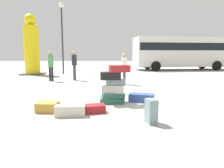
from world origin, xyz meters
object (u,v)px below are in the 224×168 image
at_px(suitcase_navy_foreground_near, 142,98).
at_px(suitcase_tan_white_trunk, 48,107).
at_px(suitcase_tower, 114,86).
at_px(suitcase_slate_foreground_far, 151,111).
at_px(suitcase_cream_behind_tower, 70,111).
at_px(lamp_post, 62,27).
at_px(person_passerby_in_red, 74,63).
at_px(yellow_dummy_statue, 32,48).
at_px(parked_bus, 181,51).
at_px(suitcase_slate_left_side, 110,89).
at_px(suitcase_maroon_upright_blue, 95,109).
at_px(person_tourist_with_camera, 51,63).
at_px(person_bearded_onlooker, 124,66).

bearing_deg(suitcase_navy_foreground_near, suitcase_tan_white_trunk, -140.72).
xyz_separation_m(suitcase_tower, suitcase_slate_foreground_far, (0.80, -1.94, -0.27)).
relative_size(suitcase_cream_behind_tower, lamp_post, 0.14).
relative_size(person_passerby_in_red, lamp_post, 0.32).
distance_m(suitcase_tower, yellow_dummy_statue, 11.06).
bearing_deg(parked_bus, suitcase_slate_left_side, -126.83).
relative_size(suitcase_maroon_upright_blue, yellow_dummy_statue, 0.12).
xyz_separation_m(suitcase_navy_foreground_near, person_tourist_with_camera, (-4.40, 5.10, 0.89)).
distance_m(suitcase_slate_foreground_far, parked_bus, 17.11).
xyz_separation_m(suitcase_navy_foreground_near, suitcase_slate_left_side, (-1.05, 1.56, 0.02)).
relative_size(suitcase_maroon_upright_blue, suitcase_navy_foreground_near, 0.65).
relative_size(suitcase_maroon_upright_blue, parked_bus, 0.05).
bearing_deg(parked_bus, person_bearded_onlooker, -129.31).
bearing_deg(yellow_dummy_statue, suitcase_maroon_upright_blue, -61.78).
distance_m(suitcase_slate_foreground_far, person_bearded_onlooker, 5.99).
distance_m(suitcase_slate_foreground_far, suitcase_navy_foreground_near, 2.09).
distance_m(suitcase_cream_behind_tower, suitcase_slate_left_side, 3.24).
bearing_deg(suitcase_slate_foreground_far, parked_bus, 54.85).
bearing_deg(yellow_dummy_statue, person_tourist_with_camera, -57.26).
relative_size(suitcase_maroon_upright_blue, suitcase_cream_behind_tower, 0.70).
height_order(suitcase_tower, person_passerby_in_red, person_passerby_in_red).
xyz_separation_m(person_bearded_onlooker, parked_bus, (6.31, 9.96, 0.88)).
bearing_deg(suitcase_maroon_upright_blue, suitcase_slate_foreground_far, -48.00).
relative_size(person_bearded_onlooker, person_tourist_with_camera, 0.93).
bearing_deg(parked_bus, lamp_post, -164.41).
bearing_deg(parked_bus, suitcase_navy_foreground_near, -120.41).
distance_m(suitcase_maroon_upright_blue, suitcase_navy_foreground_near, 1.88).
bearing_deg(suitcase_slate_foreground_far, person_passerby_in_red, 97.57).
bearing_deg(person_passerby_in_red, person_tourist_with_camera, -93.10).
height_order(suitcase_navy_foreground_near, yellow_dummy_statue, yellow_dummy_statue).
distance_m(suitcase_tan_white_trunk, person_passerby_in_red, 6.74).
height_order(suitcase_maroon_upright_blue, parked_bus, parked_bus).
bearing_deg(suitcase_tower, yellow_dummy_statue, 123.28).
height_order(suitcase_slate_left_side, person_passerby_in_red, person_passerby_in_red).
bearing_deg(suitcase_tan_white_trunk, suitcase_navy_foreground_near, 29.09).
distance_m(suitcase_slate_left_side, person_tourist_with_camera, 4.95).
bearing_deg(yellow_dummy_statue, suitcase_slate_left_side, -51.79).
bearing_deg(suitcase_slate_left_side, person_tourist_with_camera, 141.84).
distance_m(yellow_dummy_statue, lamp_post, 2.74).
height_order(person_passerby_in_red, lamp_post, lamp_post).
height_order(suitcase_slate_foreground_far, suitcase_tan_white_trunk, suitcase_slate_foreground_far).
height_order(suitcase_maroon_upright_blue, suitcase_cream_behind_tower, suitcase_cream_behind_tower).
xyz_separation_m(suitcase_tan_white_trunk, suitcase_cream_behind_tower, (0.68, -0.40, 0.01)).
distance_m(person_tourist_with_camera, lamp_post, 4.99).
distance_m(suitcase_tower, suitcase_cream_behind_tower, 1.83).
xyz_separation_m(suitcase_tan_white_trunk, yellow_dummy_statue, (-4.23, 10.16, 1.87)).
bearing_deg(suitcase_maroon_upright_blue, suitcase_navy_foreground_near, 25.81).
bearing_deg(suitcase_tan_white_trunk, lamp_post, 107.09).
xyz_separation_m(suitcase_maroon_upright_blue, person_bearded_onlooker, (1.11, 5.09, 0.85)).
distance_m(suitcase_tan_white_trunk, parked_bus, 17.38).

